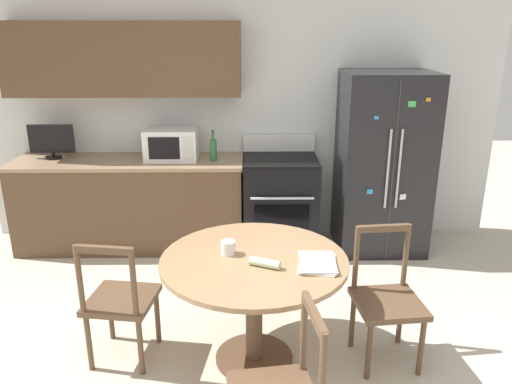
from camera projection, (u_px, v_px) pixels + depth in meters
back_wall at (210, 98)px, 4.95m from camera, size 5.20×0.44×2.60m
kitchen_counter at (131, 203)px, 4.98m from camera, size 2.23×0.64×0.90m
refrigerator at (383, 163)px, 4.82m from camera, size 0.84×0.72×1.74m
oven_range at (280, 202)px, 4.96m from camera, size 0.72×0.68×1.08m
microwave at (172, 144)px, 4.81m from camera, size 0.50×0.35×0.30m
countertop_tv at (52, 140)px, 4.83m from camera, size 0.43×0.16×0.33m
counter_bottle at (213, 149)px, 4.77m from camera, size 0.07×0.07×0.30m
dining_table at (254, 279)px, 3.18m from camera, size 1.19×1.19×0.75m
dining_chair_left at (120, 301)px, 3.25m from camera, size 0.48×0.48×0.90m
dining_chair_right at (387, 300)px, 3.26m from camera, size 0.46×0.46×0.90m
candle_glass at (228, 249)px, 3.18m from camera, size 0.09×0.09×0.09m
folded_napkin at (265, 263)px, 3.02m from camera, size 0.20×0.13×0.05m
mail_stack at (317, 263)px, 3.04m from camera, size 0.27×0.34×0.02m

